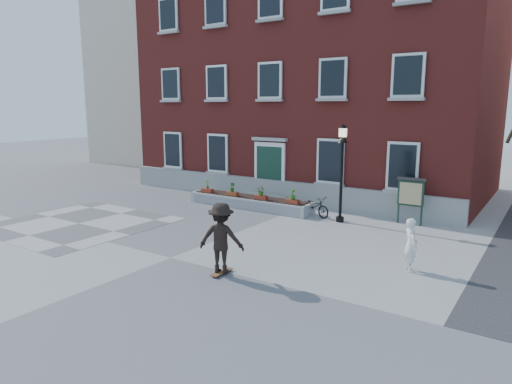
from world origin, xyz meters
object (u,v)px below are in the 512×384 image
Objects in this scene: lamp_post at (342,159)px; skateboarder at (221,238)px; notice_board at (411,193)px; bicycle at (314,206)px; bystander at (411,245)px.

lamp_post is 7.47m from skateboarder.
notice_board is 0.92× the size of skateboarder.
skateboarder is at bearing -92.75° from lamp_post.
notice_board is (2.45, 1.14, -1.28)m from lamp_post.
bicycle is 7.67m from skateboarder.
lamp_post is 2.10× the size of notice_board.
lamp_post reaches higher than skateboarder.
skateboarder is (0.96, -7.59, 0.62)m from bicycle.
bystander is at bearing -46.40° from lamp_post.
bystander is 5.48m from notice_board.
skateboarder is (-4.27, -3.20, 0.28)m from bystander.
bicycle is 2.49m from lamp_post.
bicycle is at bearing 168.13° from lamp_post.
bicycle is 1.07× the size of bystander.
notice_board reaches higher than bystander.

